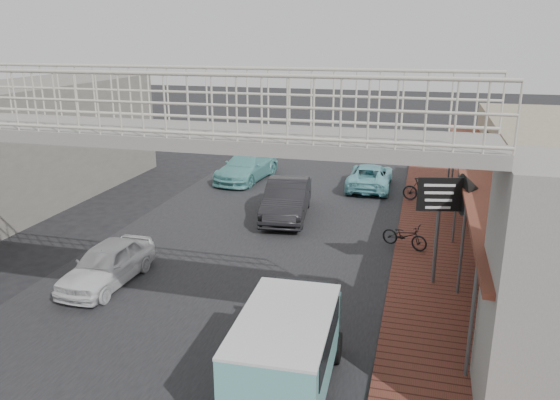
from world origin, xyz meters
The scene contains 14 objects.
ground centered at (0.00, 0.00, 0.00)m, with size 120.00×120.00×0.00m, color black.
road_strip centered at (0.00, 0.00, 0.01)m, with size 10.00×60.00×0.01m, color black.
sidewalk centered at (6.50, 3.00, 0.05)m, with size 3.00×40.00×0.10m, color brown.
footbridge centered at (0.00, -4.00, 3.18)m, with size 16.40×2.40×6.34m.
building_far_left centered at (-11.00, 6.00, 2.50)m, with size 5.00×14.00×5.00m, color gray.
white_hatchback centered at (-2.93, -0.79, 0.61)m, with size 1.44×3.58×1.22m, color white.
dark_sedan centered at (0.62, 6.42, 0.75)m, with size 1.58×4.53×1.49m, color black.
angkot_curb centered at (3.35, 11.62, 0.58)m, with size 1.93×4.18×1.16m, color #76C4CD.
angkot_far centered at (-2.78, 11.64, 0.68)m, with size 1.89×4.65×1.35m, color #68B5B5.
angkot_van centered at (3.41, -4.53, 1.21)m, with size 1.93×3.97×1.91m.
motorcycle_near centered at (5.30, 4.06, 0.52)m, with size 0.56×1.60×0.84m, color black.
motorcycle_far centered at (5.78, 9.66, 0.61)m, with size 0.48×1.69×1.01m, color black.
street_clock centered at (7.47, -1.89, 2.57)m, with size 0.74×0.60×2.98m.
arrow_sign centered at (7.02, 1.67, 2.72)m, with size 1.95×1.28×3.24m.
Camera 1 is at (5.69, -13.59, 6.97)m, focal length 35.00 mm.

